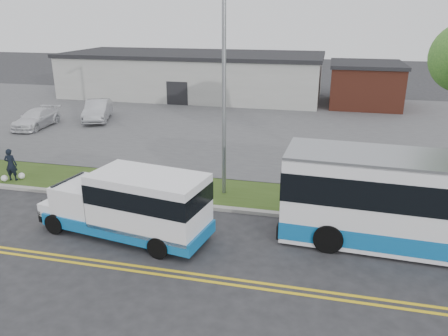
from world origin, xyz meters
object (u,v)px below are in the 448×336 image
(shuttle_bus, at_px, (134,203))
(streetlight_near, at_px, (224,82))
(parked_car_a, at_px, (98,110))
(parked_car_b, at_px, (36,119))
(pedestrian, at_px, (11,165))

(shuttle_bus, bearing_deg, streetlight_near, 73.25)
(parked_car_a, distance_m, parked_car_b, 4.49)
(shuttle_bus, bearing_deg, pedestrian, 165.01)
(streetlight_near, distance_m, parked_car_a, 18.25)
(parked_car_a, bearing_deg, streetlight_near, -62.53)
(streetlight_near, bearing_deg, shuttle_bus, -116.24)
(parked_car_a, bearing_deg, parked_car_b, -156.19)
(shuttle_bus, height_order, parked_car_a, shuttle_bus)
(streetlight_near, relative_size, shuttle_bus, 1.37)
(streetlight_near, xyz_separation_m, parked_car_b, (-16.26, 8.95, -4.49))
(shuttle_bus, xyz_separation_m, parked_car_b, (-13.97, 13.58, -0.63))
(parked_car_a, xyz_separation_m, parked_car_b, (-3.25, -3.09, -0.13))
(streetlight_near, distance_m, pedestrian, 11.52)
(shuttle_bus, height_order, pedestrian, shuttle_bus)
(streetlight_near, relative_size, pedestrian, 5.81)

